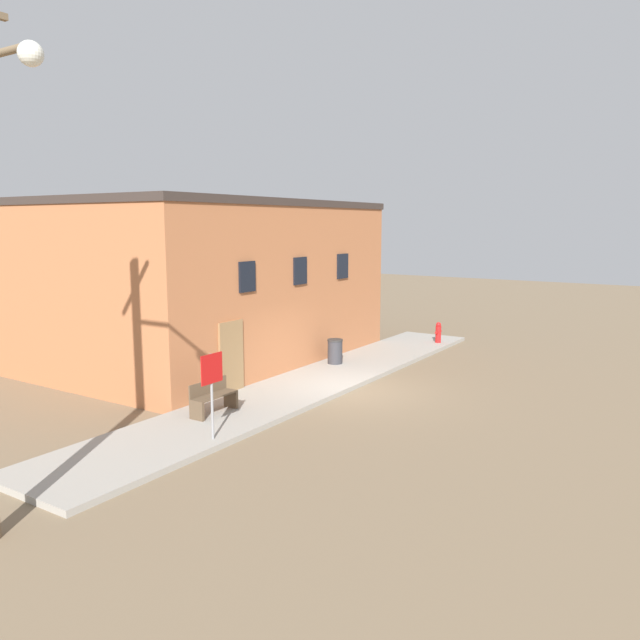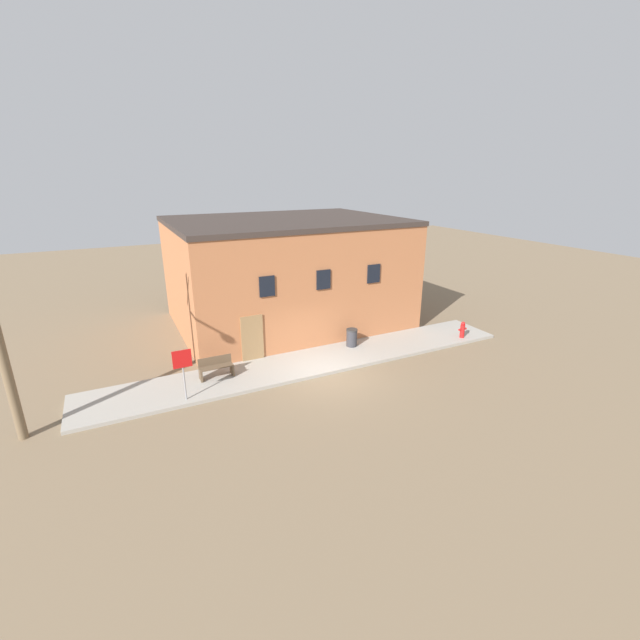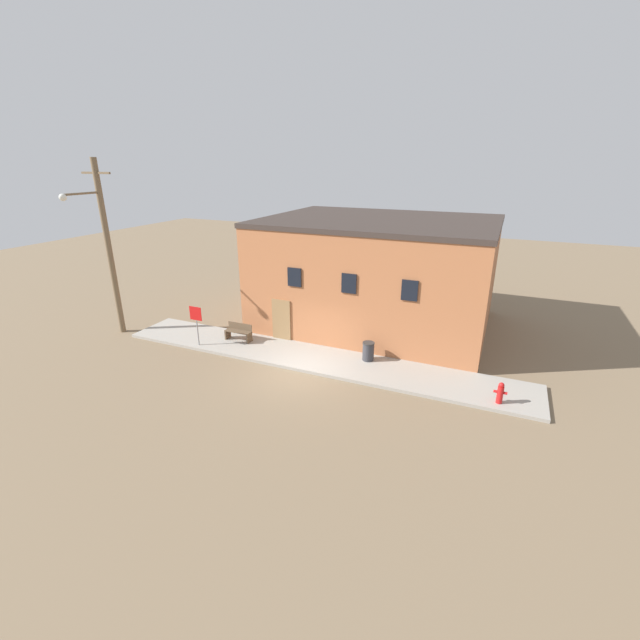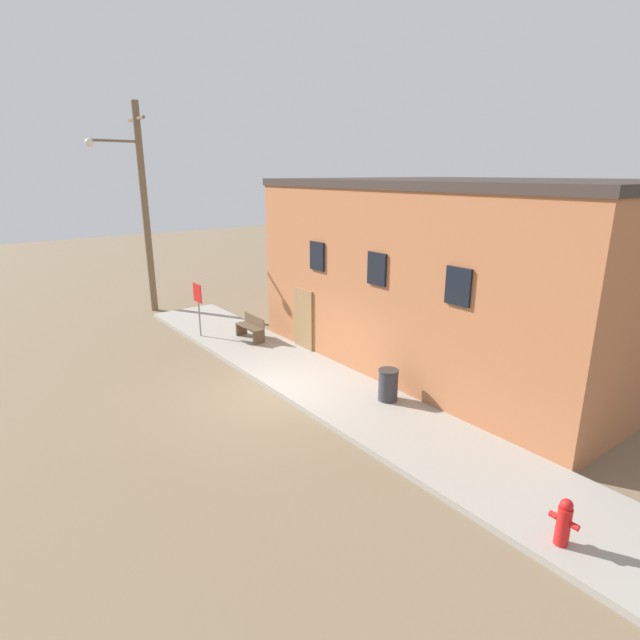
# 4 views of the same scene
# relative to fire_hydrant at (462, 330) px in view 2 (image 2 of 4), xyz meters

# --- Properties ---
(ground_plane) EXTENTS (80.00, 80.00, 0.00)m
(ground_plane) POSITION_rel_fire_hydrant_xyz_m (-7.99, -0.52, -0.56)
(ground_plane) COLOR #7A664C
(sidewalk) EXTENTS (19.40, 2.71, 0.14)m
(sidewalk) POSITION_rel_fire_hydrant_xyz_m (-7.99, 0.84, -0.49)
(sidewalk) COLOR #9E998E
(sidewalk) RESTS_ON ground
(brick_building) EXTENTS (11.83, 9.18, 5.76)m
(brick_building) POSITION_rel_fire_hydrant_xyz_m (-6.79, 6.72, 2.32)
(brick_building) COLOR #B26B42
(brick_building) RESTS_ON ground
(fire_hydrant) EXTENTS (0.48, 0.23, 0.84)m
(fire_hydrant) POSITION_rel_fire_hydrant_xyz_m (0.00, 0.00, 0.00)
(fire_hydrant) COLOR red
(fire_hydrant) RESTS_ON sidewalk
(stop_sign) EXTENTS (0.67, 0.06, 1.97)m
(stop_sign) POSITION_rel_fire_hydrant_xyz_m (-13.66, -0.17, 0.96)
(stop_sign) COLOR gray
(stop_sign) RESTS_ON sidewalk
(bench) EXTENTS (1.36, 0.44, 0.85)m
(bench) POSITION_rel_fire_hydrant_xyz_m (-12.21, 1.16, 0.00)
(bench) COLOR brown
(bench) RESTS_ON sidewalk
(trash_bin) EXTENTS (0.54, 0.54, 0.85)m
(trash_bin) POSITION_rel_fire_hydrant_xyz_m (-5.57, 1.54, 0.01)
(trash_bin) COLOR #333338
(trash_bin) RESTS_ON sidewalk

